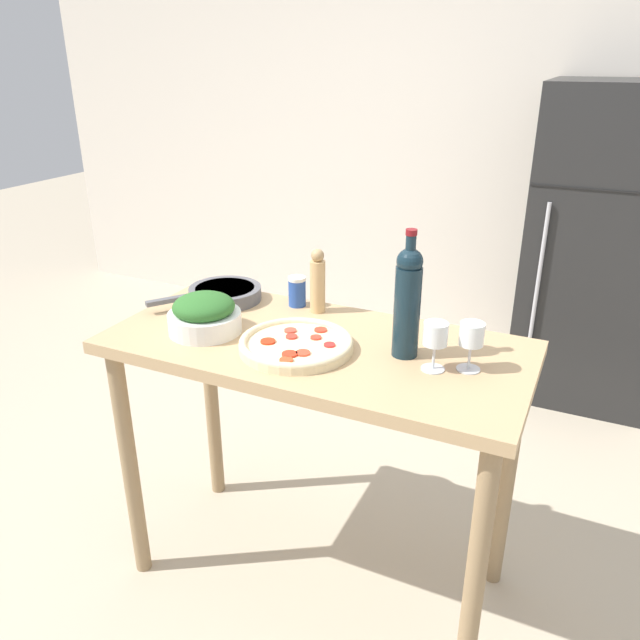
# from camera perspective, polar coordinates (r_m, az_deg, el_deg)

# --- Properties ---
(ground_plane) EXTENTS (14.00, 14.00, 0.00)m
(ground_plane) POSITION_cam_1_polar(r_m,az_deg,el_deg) (2.48, -0.33, -22.03)
(ground_plane) COLOR #BCAD93
(wall_back) EXTENTS (6.40, 0.06, 2.60)m
(wall_back) POSITION_cam_1_polar(r_m,az_deg,el_deg) (4.00, 14.62, 15.89)
(wall_back) COLOR silver
(wall_back) RESTS_ON ground_plane
(refrigerator) EXTENTS (0.70, 0.75, 1.65)m
(refrigerator) POSITION_cam_1_polar(r_m,az_deg,el_deg) (3.62, 24.13, 6.14)
(refrigerator) COLOR black
(refrigerator) RESTS_ON ground_plane
(prep_counter) EXTENTS (1.31, 0.62, 0.94)m
(prep_counter) POSITION_cam_1_polar(r_m,az_deg,el_deg) (2.00, -0.38, -5.64)
(prep_counter) COLOR tan
(prep_counter) RESTS_ON ground_plane
(wine_bottle) EXTENTS (0.08, 0.08, 0.38)m
(wine_bottle) POSITION_cam_1_polar(r_m,az_deg,el_deg) (1.79, 8.00, 1.85)
(wine_bottle) COLOR #142833
(wine_bottle) RESTS_ON prep_counter
(wine_glass_near) EXTENTS (0.07, 0.07, 0.14)m
(wine_glass_near) POSITION_cam_1_polar(r_m,az_deg,el_deg) (1.75, 10.50, -1.53)
(wine_glass_near) COLOR silver
(wine_glass_near) RESTS_ON prep_counter
(wine_glass_far) EXTENTS (0.07, 0.07, 0.14)m
(wine_glass_far) POSITION_cam_1_polar(r_m,az_deg,el_deg) (1.77, 13.68, -1.53)
(wine_glass_far) COLOR silver
(wine_glass_far) RESTS_ON prep_counter
(pepper_mill) EXTENTS (0.05, 0.05, 0.22)m
(pepper_mill) POSITION_cam_1_polar(r_m,az_deg,el_deg) (2.12, -0.22, 3.49)
(pepper_mill) COLOR tan
(pepper_mill) RESTS_ON prep_counter
(salad_bowl) EXTENTS (0.23, 0.23, 0.13)m
(salad_bowl) POSITION_cam_1_polar(r_m,az_deg,el_deg) (2.01, -10.53, 0.48)
(salad_bowl) COLOR white
(salad_bowl) RESTS_ON prep_counter
(homemade_pizza) EXTENTS (0.34, 0.34, 0.04)m
(homemade_pizza) POSITION_cam_1_polar(r_m,az_deg,el_deg) (1.87, -2.20, -2.21)
(homemade_pizza) COLOR beige
(homemade_pizza) RESTS_ON prep_counter
(salt_canister) EXTENTS (0.06, 0.06, 0.11)m
(salt_canister) POSITION_cam_1_polar(r_m,az_deg,el_deg) (2.19, -2.11, 2.64)
(salt_canister) COLOR #284CA3
(salt_canister) RESTS_ON prep_counter
(cast_iron_skillet) EXTENTS (0.30, 0.37, 0.05)m
(cast_iron_skillet) POSITION_cam_1_polar(r_m,az_deg,el_deg) (2.27, -8.72, 2.43)
(cast_iron_skillet) COLOR #56565B
(cast_iron_skillet) RESTS_ON prep_counter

